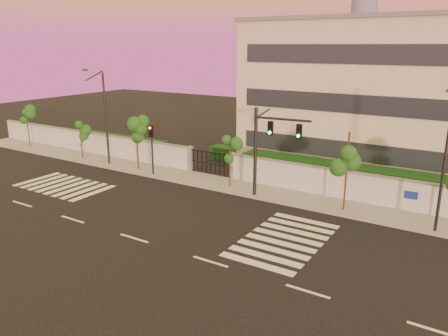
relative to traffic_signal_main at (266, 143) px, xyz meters
The scene contains 15 objects.
ground 10.70m from the traffic_signal_main, 108.26° to the right, with size 120.00×120.00×0.00m, color black.
sidewalk 5.05m from the traffic_signal_main, 161.48° to the left, with size 60.00×3.00×0.15m, color gray.
perimeter_wall 4.86m from the traffic_signal_main, 139.84° to the left, with size 60.00×0.36×2.20m.
hedge_row 6.42m from the traffic_signal_main, 110.30° to the left, with size 41.00×4.25×1.80m.
institutional_building 14.02m from the traffic_signal_main, 64.86° to the left, with size 24.40×12.40×12.25m.
road_markings 8.35m from the traffic_signal_main, 129.52° to the right, with size 57.00×7.62×0.02m.
street_tree_a 27.56m from the traffic_signal_main, behind, with size 1.31×1.04×4.40m.
street_tree_b 18.91m from the traffic_signal_main, behind, with size 1.35×1.07×3.63m.
street_tree_c 12.13m from the traffic_signal_main, behind, with size 1.51×1.20×4.61m.
street_tree_d 3.43m from the traffic_signal_main, 167.30° to the left, with size 1.47×1.17×3.91m.
street_tree_e 5.37m from the traffic_signal_main, ahead, with size 1.49×1.18×5.13m.
traffic_signal_main is the anchor object (origin of this frame).
traffic_signal_secondary 10.13m from the traffic_signal_main, behind, with size 0.33×0.33×4.19m.
streetlight_west 15.48m from the traffic_signal_main, behind, with size 0.50×2.00×8.31m.
streetlight_east 10.67m from the traffic_signal_main, ahead, with size 0.48×1.95×8.10m.
Camera 1 is at (15.73, -15.86, 10.16)m, focal length 35.00 mm.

